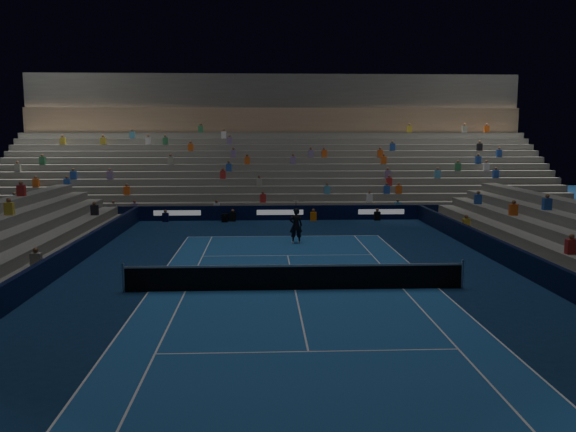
{
  "coord_description": "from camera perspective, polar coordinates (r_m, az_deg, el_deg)",
  "views": [
    {
      "loc": [
        -1.23,
        -21.62,
        5.82
      ],
      "look_at": [
        0.0,
        6.0,
        2.0
      ],
      "focal_mm": 36.75,
      "sensor_mm": 36.0,
      "label": 1
    }
  ],
  "objects": [
    {
      "name": "broadcast_camera",
      "position": [
        39.84,
        -6.12,
        -0.16
      ],
      "size": [
        0.46,
        0.88,
        0.54
      ],
      "color": "black",
      "rests_on": "ground"
    },
    {
      "name": "tennis_net",
      "position": [
        22.3,
        0.69,
        -5.93
      ],
      "size": [
        12.9,
        0.1,
        1.1
      ],
      "color": "#B2B2B7",
      "rests_on": "ground"
    },
    {
      "name": "grandstand_main",
      "position": [
        49.59,
        -1.13,
        5.04
      ],
      "size": [
        44.0,
        15.2,
        11.2
      ],
      "color": "slate",
      "rests_on": "ground"
    },
    {
      "name": "tennis_player",
      "position": [
        31.73,
        0.77,
        -0.94
      ],
      "size": [
        0.73,
        0.5,
        1.93
      ],
      "primitive_type": "imported",
      "rotation": [
        0.0,
        0.0,
        3.19
      ],
      "color": "black",
      "rests_on": "ground"
    },
    {
      "name": "ground",
      "position": [
        22.42,
        0.69,
        -7.18
      ],
      "size": [
        90.0,
        90.0,
        0.0
      ],
      "primitive_type": "plane",
      "color": "#0C2348",
      "rests_on": "ground"
    },
    {
      "name": "court_surface",
      "position": [
        22.42,
        0.69,
        -7.17
      ],
      "size": [
        10.97,
        23.77,
        0.01
      ],
      "primitive_type": "cube",
      "color": "#1B5194",
      "rests_on": "ground"
    },
    {
      "name": "sponsor_barrier_west",
      "position": [
        23.82,
        -23.43,
        -5.7
      ],
      "size": [
        0.25,
        37.0,
        1.0
      ],
      "primitive_type": "cube",
      "color": "black",
      "rests_on": "ground"
    },
    {
      "name": "sponsor_barrier_far",
      "position": [
        40.49,
        -0.78,
        0.32
      ],
      "size": [
        44.0,
        0.25,
        1.0
      ],
      "primitive_type": "cube",
      "color": "black",
      "rests_on": "ground"
    },
    {
      "name": "sponsor_barrier_east",
      "position": [
        24.8,
        23.77,
        -5.2
      ],
      "size": [
        0.25,
        37.0,
        1.0
      ],
      "primitive_type": "cube",
      "color": "black",
      "rests_on": "ground"
    }
  ]
}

